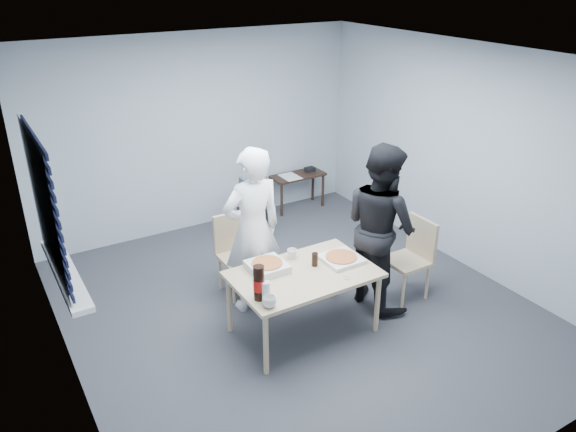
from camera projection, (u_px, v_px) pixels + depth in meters
room at (50, 216)px, 4.66m from camera, size 5.00×5.00×5.00m
dining_table at (304, 278)px, 5.37m from camera, size 1.37×0.87×0.67m
chair_far at (236, 248)px, 6.13m from camera, size 0.42×0.42×0.89m
chair_right at (413, 253)px, 6.03m from camera, size 0.42×0.42×0.89m
person_white at (253, 231)px, 5.67m from camera, size 0.65×0.42×1.77m
person_black at (380, 226)px, 5.77m from camera, size 0.47×0.86×1.77m
side_table at (298, 180)px, 8.22m from camera, size 0.79×0.35×0.53m
stool at (254, 217)px, 7.27m from camera, size 0.33×0.33×0.46m
backpack at (254, 194)px, 7.13m from camera, size 0.32×0.23×0.44m
pizza_box_a at (267, 266)px, 5.37m from camera, size 0.35×0.35×0.09m
pizza_box_b at (341, 258)px, 5.55m from camera, size 0.36×0.36×0.05m
mug_a at (269, 302)px, 4.80m from camera, size 0.17×0.17×0.10m
mug_b at (292, 254)px, 5.59m from camera, size 0.10×0.10×0.09m
cola_glass at (315, 259)px, 5.44m from camera, size 0.08×0.08×0.13m
soda_bottle at (259, 283)px, 4.87m from camera, size 0.10×0.10×0.33m
plastic_cups at (266, 291)px, 4.87m from camera, size 0.09×0.09×0.18m
rubber_band at (347, 278)px, 5.25m from camera, size 0.06×0.06×0.00m
papers at (290, 177)px, 8.10m from camera, size 0.28×0.36×0.01m
black_box at (310, 169)px, 8.30m from camera, size 0.17×0.15×0.06m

